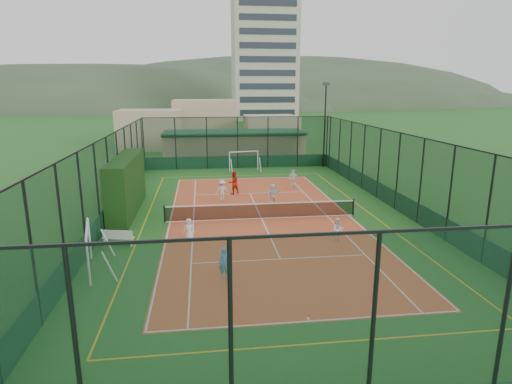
{
  "coord_description": "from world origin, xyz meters",
  "views": [
    {
      "loc": [
        -3.46,
        -24.69,
        7.79
      ],
      "look_at": [
        -0.09,
        1.94,
        1.2
      ],
      "focal_mm": 30.0,
      "sensor_mm": 36.0,
      "label": 1
    }
  ],
  "objects_px": {
    "clubhouse": "(234,145)",
    "child_near_left": "(189,229)",
    "child_far_back": "(272,194)",
    "futsal_goal_far": "(244,161)",
    "coach": "(234,183)",
    "white_bench": "(118,237)",
    "child_near_mid": "(225,263)",
    "child_near_right": "(338,229)",
    "child_far_right": "(293,179)",
    "futsal_goal_near": "(89,250)",
    "floodlight_ne": "(325,125)",
    "apartment_tower": "(264,56)",
    "child_far_left": "(222,190)"
  },
  "relations": [
    {
      "from": "floodlight_ne",
      "to": "clubhouse",
      "type": "bearing_deg",
      "value": 147.88
    },
    {
      "from": "futsal_goal_near",
      "to": "child_far_back",
      "type": "relative_size",
      "value": 2.19
    },
    {
      "from": "white_bench",
      "to": "child_near_mid",
      "type": "relative_size",
      "value": 1.14
    },
    {
      "from": "child_near_right",
      "to": "child_near_mid",
      "type": "bearing_deg",
      "value": -149.39
    },
    {
      "from": "futsal_goal_near",
      "to": "coach",
      "type": "relative_size",
      "value": 1.77
    },
    {
      "from": "apartment_tower",
      "to": "child_near_mid",
      "type": "distance_m",
      "value": 92.47
    },
    {
      "from": "floodlight_ne",
      "to": "clubhouse",
      "type": "relative_size",
      "value": 0.54
    },
    {
      "from": "apartment_tower",
      "to": "futsal_goal_near",
      "type": "xyz_separation_m",
      "value": [
        -20.43,
        -88.66,
        -14.02
      ]
    },
    {
      "from": "floodlight_ne",
      "to": "child_far_right",
      "type": "relative_size",
      "value": 5.5
    },
    {
      "from": "clubhouse",
      "to": "white_bench",
      "type": "distance_m",
      "value": 26.78
    },
    {
      "from": "coach",
      "to": "clubhouse",
      "type": "bearing_deg",
      "value": -112.51
    },
    {
      "from": "clubhouse",
      "to": "child_far_right",
      "type": "height_order",
      "value": "clubhouse"
    },
    {
      "from": "child_near_right",
      "to": "clubhouse",
      "type": "bearing_deg",
      "value": 95.81
    },
    {
      "from": "apartment_tower",
      "to": "futsal_goal_far",
      "type": "relative_size",
      "value": 10.38
    },
    {
      "from": "child_far_left",
      "to": "coach",
      "type": "bearing_deg",
      "value": -129.74
    },
    {
      "from": "floodlight_ne",
      "to": "child_near_left",
      "type": "distance_m",
      "value": 23.92
    },
    {
      "from": "child_far_left",
      "to": "coach",
      "type": "distance_m",
      "value": 2.1
    },
    {
      "from": "child_near_right",
      "to": "coach",
      "type": "relative_size",
      "value": 0.71
    },
    {
      "from": "child_near_right",
      "to": "child_far_right",
      "type": "xyz_separation_m",
      "value": [
        0.21,
        12.08,
        0.14
      ]
    },
    {
      "from": "clubhouse",
      "to": "child_near_left",
      "type": "distance_m",
      "value": 25.62
    },
    {
      "from": "floodlight_ne",
      "to": "coach",
      "type": "xyz_separation_m",
      "value": [
        -9.82,
        -10.21,
        -3.26
      ]
    },
    {
      "from": "futsal_goal_near",
      "to": "coach",
      "type": "height_order",
      "value": "futsal_goal_near"
    },
    {
      "from": "child_far_back",
      "to": "clubhouse",
      "type": "bearing_deg",
      "value": -111.25
    },
    {
      "from": "clubhouse",
      "to": "child_far_right",
      "type": "distance_m",
      "value": 14.73
    },
    {
      "from": "white_bench",
      "to": "child_far_back",
      "type": "height_order",
      "value": "child_far_back"
    },
    {
      "from": "futsal_goal_far",
      "to": "child_near_right",
      "type": "distance_m",
      "value": 19.9
    },
    {
      "from": "child_near_right",
      "to": "child_far_right",
      "type": "height_order",
      "value": "child_far_right"
    },
    {
      "from": "apartment_tower",
      "to": "coach",
      "type": "xyz_separation_m",
      "value": [
        -13.22,
        -75.61,
        -14.13
      ]
    },
    {
      "from": "child_far_back",
      "to": "futsal_goal_far",
      "type": "bearing_deg",
      "value": -111.24
    },
    {
      "from": "floodlight_ne",
      "to": "child_far_back",
      "type": "distance_m",
      "value": 15.6
    },
    {
      "from": "clubhouse",
      "to": "apartment_tower",
      "type": "distance_m",
      "value": 62.64
    },
    {
      "from": "child_far_back",
      "to": "futsal_goal_near",
      "type": "bearing_deg",
      "value": 20.93
    },
    {
      "from": "child_near_left",
      "to": "clubhouse",
      "type": "bearing_deg",
      "value": 79.56
    },
    {
      "from": "apartment_tower",
      "to": "floodlight_ne",
      "type": "bearing_deg",
      "value": -92.98
    },
    {
      "from": "child_near_right",
      "to": "floodlight_ne",
      "type": "bearing_deg",
      "value": 74.5
    },
    {
      "from": "child_far_right",
      "to": "child_far_left",
      "type": "bearing_deg",
      "value": 53.05
    },
    {
      "from": "white_bench",
      "to": "futsal_goal_near",
      "type": "xyz_separation_m",
      "value": [
        -0.63,
        -3.07,
        0.54
      ]
    },
    {
      "from": "child_near_left",
      "to": "child_near_right",
      "type": "distance_m",
      "value": 7.75
    },
    {
      "from": "child_far_left",
      "to": "coach",
      "type": "height_order",
      "value": "coach"
    },
    {
      "from": "futsal_goal_far",
      "to": "child_near_mid",
      "type": "relative_size",
      "value": 2.11
    },
    {
      "from": "apartment_tower",
      "to": "futsal_goal_far",
      "type": "distance_m",
      "value": 69.11
    },
    {
      "from": "futsal_goal_far",
      "to": "child_near_left",
      "type": "relative_size",
      "value": 2.49
    },
    {
      "from": "apartment_tower",
      "to": "child_far_back",
      "type": "height_order",
      "value": "apartment_tower"
    },
    {
      "from": "child_near_right",
      "to": "child_far_right",
      "type": "distance_m",
      "value": 12.09
    },
    {
      "from": "child_near_left",
      "to": "child_near_right",
      "type": "xyz_separation_m",
      "value": [
        7.67,
        -1.09,
        0.03
      ]
    },
    {
      "from": "child_near_left",
      "to": "child_near_mid",
      "type": "relative_size",
      "value": 0.85
    },
    {
      "from": "futsal_goal_far",
      "to": "child_near_left",
      "type": "xyz_separation_m",
      "value": [
        -4.7,
        -18.58,
        -0.34
      ]
    },
    {
      "from": "child_near_left",
      "to": "apartment_tower",
      "type": "bearing_deg",
      "value": 78.36
    },
    {
      "from": "child_near_right",
      "to": "apartment_tower",
      "type": "bearing_deg",
      "value": 82.76
    },
    {
      "from": "apartment_tower",
      "to": "clubhouse",
      "type": "bearing_deg",
      "value": -101.31
    }
  ]
}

